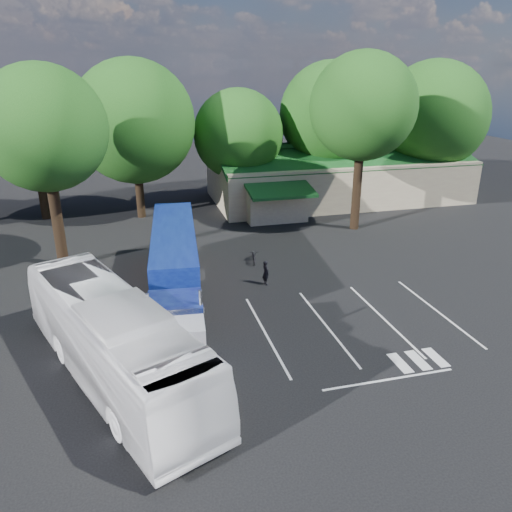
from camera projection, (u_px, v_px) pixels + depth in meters
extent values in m
plane|color=black|center=(239.00, 285.00, 30.01)|extent=(120.00, 120.00, 0.00)
cube|color=#BDB28D|center=(337.00, 178.00, 48.84)|extent=(24.00, 11.00, 4.00)
cube|color=#164D1E|center=(349.00, 157.00, 45.77)|extent=(24.20, 6.25, 2.10)
cube|color=#164D1E|center=(329.00, 149.00, 50.11)|extent=(24.20, 6.25, 2.10)
cube|color=#BDB28D|center=(276.00, 204.00, 42.02)|extent=(5.00, 2.50, 2.80)
cube|color=#164D1E|center=(281.00, 190.00, 40.31)|extent=(5.40, 3.19, 0.80)
cylinder|color=black|center=(43.00, 196.00, 42.30)|extent=(0.70, 0.70, 4.00)
sphere|color=#184B15|center=(33.00, 134.00, 40.45)|extent=(8.40, 8.40, 8.40)
cylinder|color=black|center=(140.00, 193.00, 42.69)|extent=(0.70, 0.70, 4.30)
sphere|color=#184B15|center=(134.00, 122.00, 40.57)|extent=(10.00, 10.00, 10.00)
cylinder|color=black|center=(239.00, 187.00, 46.11)|extent=(0.70, 0.70, 3.60)
sphere|color=#184B15|center=(238.00, 134.00, 44.38)|extent=(8.00, 8.00, 8.00)
cylinder|color=black|center=(328.00, 176.00, 48.51)|extent=(0.70, 0.70, 4.50)
sphere|color=#184B15|center=(331.00, 114.00, 46.41)|extent=(9.60, 9.60, 9.60)
cylinder|color=black|center=(425.00, 176.00, 49.89)|extent=(0.70, 0.70, 3.90)
sphere|color=#184B15|center=(433.00, 116.00, 47.79)|extent=(10.40, 10.40, 10.40)
cylinder|color=black|center=(57.00, 222.00, 31.88)|extent=(0.70, 0.70, 6.00)
sphere|color=#184B15|center=(43.00, 128.00, 29.77)|extent=(7.60, 7.60, 7.60)
cylinder|color=black|center=(357.00, 189.00, 39.22)|extent=(0.70, 0.70, 6.50)
sphere|color=#184B15|center=(363.00, 106.00, 36.98)|extent=(8.00, 8.00, 8.00)
cube|color=black|center=(178.00, 367.00, 20.66)|extent=(1.52, 6.43, 0.23)
cube|color=white|center=(180.00, 424.00, 17.54)|extent=(2.29, 0.45, 0.50)
cube|color=white|center=(179.00, 408.00, 17.52)|extent=(1.10, 0.21, 0.82)
cube|color=silver|center=(178.00, 386.00, 18.41)|extent=(2.30, 2.38, 1.05)
cube|color=silver|center=(177.00, 347.00, 19.90)|extent=(2.41, 1.67, 2.09)
cube|color=black|center=(176.00, 345.00, 19.19)|extent=(2.09, 0.27, 0.91)
cube|color=white|center=(175.00, 312.00, 20.18)|extent=(2.37, 0.32, 0.23)
cube|color=#0B0D52|center=(176.00, 324.00, 21.34)|extent=(2.44, 2.03, 2.46)
cylinder|color=white|center=(150.00, 328.00, 20.32)|extent=(0.18, 0.18, 3.10)
cylinder|color=white|center=(202.00, 324.00, 20.63)|extent=(0.18, 0.18, 3.10)
cylinder|color=white|center=(148.00, 369.00, 20.56)|extent=(0.74, 1.51, 0.60)
cylinder|color=white|center=(208.00, 364.00, 20.92)|extent=(0.74, 1.51, 0.60)
cube|color=white|center=(175.00, 259.00, 28.67)|extent=(3.48, 11.83, 1.37)
cube|color=#09145D|center=(174.00, 239.00, 28.23)|extent=(3.48, 11.83, 1.09)
cube|color=black|center=(176.00, 255.00, 32.62)|extent=(1.40, 3.28, 0.32)
cube|color=black|center=(164.00, 321.00, 24.52)|extent=(0.12, 0.12, 1.27)
cube|color=black|center=(190.00, 319.00, 24.71)|extent=(0.12, 0.12, 1.27)
cube|color=white|center=(176.00, 249.00, 34.69)|extent=(2.19, 0.32, 0.11)
cylinder|color=black|center=(153.00, 415.00, 18.15)|extent=(0.41, 1.03, 1.00)
cylinder|color=black|center=(206.00, 409.00, 18.43)|extent=(0.41, 1.03, 1.00)
cylinder|color=black|center=(156.00, 353.00, 22.01)|extent=(0.41, 1.03, 1.00)
cylinder|color=black|center=(200.00, 350.00, 22.29)|extent=(0.41, 1.03, 1.00)
cylinder|color=black|center=(157.00, 342.00, 22.93)|extent=(0.41, 1.03, 1.00)
cylinder|color=black|center=(199.00, 338.00, 23.21)|extent=(0.41, 1.03, 1.00)
cylinder|color=black|center=(161.00, 264.00, 31.91)|extent=(0.41, 1.03, 1.00)
cylinder|color=black|center=(191.00, 262.00, 32.19)|extent=(0.41, 1.03, 1.00)
cylinder|color=black|center=(161.00, 257.00, 32.92)|extent=(0.41, 1.03, 1.00)
cylinder|color=black|center=(190.00, 256.00, 33.20)|extent=(0.41, 1.03, 1.00)
imported|color=black|center=(266.00, 273.00, 29.86)|extent=(0.47, 0.62, 1.52)
imported|color=black|center=(254.00, 256.00, 33.33)|extent=(0.89, 1.80, 0.91)
imported|color=white|center=(114.00, 339.00, 20.44)|extent=(8.13, 13.70, 3.77)
imported|color=#B7BBBF|center=(259.00, 208.00, 43.57)|extent=(4.56, 2.96, 1.42)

